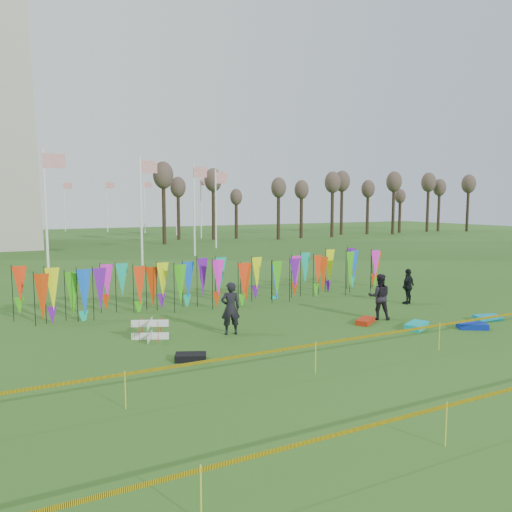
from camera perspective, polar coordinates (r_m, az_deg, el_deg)
name	(u,v)px	position (r m, az deg, el deg)	size (l,w,h in m)	color
ground	(327,346)	(16.78, 8.17, -10.20)	(160.00, 160.00, 0.00)	#264F16
banner_row	(236,278)	(23.24, -2.34, -2.52)	(18.64, 0.64, 2.08)	black
caution_tape_near	(361,339)	(14.94, 11.93, -9.23)	(26.00, 0.02, 0.90)	#E0B804
caution_tape_far	(504,393)	(11.90, 26.52, -13.81)	(26.00, 0.02, 0.90)	#E0B804
tree_line	(333,191)	(70.53, 8.78, 7.31)	(53.92, 1.92, 7.84)	#332719
box_kite	(150,330)	(17.65, -12.02, -8.24)	(0.65, 0.65, 0.72)	red
person_left	(230,308)	(17.88, -2.94, -5.98)	(0.69, 0.51, 1.90)	black
person_mid	(379,297)	(20.75, 13.93, -4.53)	(0.90, 0.55, 1.84)	black
person_right	(408,286)	(24.20, 16.99, -3.33)	(0.97, 0.55, 1.65)	black
kite_bag_turquoise	(416,326)	(19.75, 17.87, -7.59)	(1.14, 0.57, 0.23)	#0BB2AF
kite_bag_blue	(472,326)	(20.48, 23.49, -7.33)	(1.04, 0.54, 0.22)	#0A26A4
kite_bag_red	(365,321)	(20.09, 12.39, -7.26)	(1.05, 0.48, 0.19)	red
kite_bag_black	(191,357)	(15.32, -7.49, -11.39)	(0.91, 0.53, 0.21)	black
kite_bag_teal	(487,318)	(22.16, 24.92, -6.41)	(1.06, 0.51, 0.20)	#0C92B5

